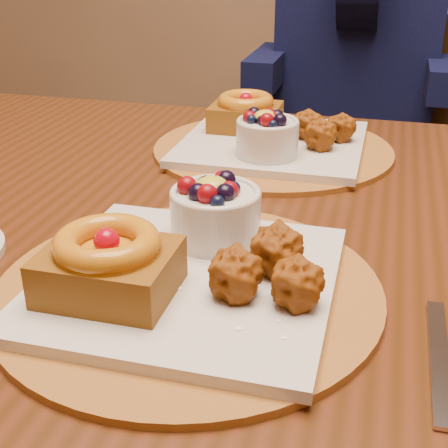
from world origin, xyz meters
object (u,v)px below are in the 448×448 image
(dining_table, at_px, (240,257))
(diner, at_px, (360,14))
(place_setting_far, at_px, (271,137))
(place_setting_near, at_px, (186,264))
(chair_far, at_px, (372,175))

(dining_table, xyz_separation_m, diner, (0.08, 0.98, 0.20))
(place_setting_far, bearing_deg, place_setting_near, -90.07)
(chair_far, bearing_deg, place_setting_near, -93.95)
(place_setting_far, relative_size, diner, 0.46)
(chair_far, bearing_deg, diner, 126.21)
(dining_table, distance_m, place_setting_far, 0.24)
(dining_table, bearing_deg, chair_far, 79.98)
(place_setting_near, relative_size, chair_far, 0.43)
(place_setting_near, distance_m, place_setting_far, 0.43)
(dining_table, distance_m, chair_far, 0.89)
(place_setting_far, bearing_deg, diner, 83.97)
(place_setting_near, bearing_deg, diner, 86.10)
(place_setting_far, xyz_separation_m, chair_far, (0.16, 0.65, -0.29))
(dining_table, distance_m, diner, 1.00)
(chair_far, height_order, diner, diner)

